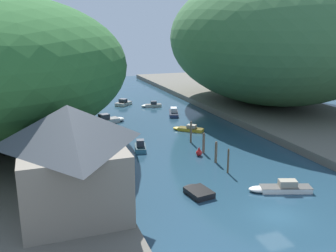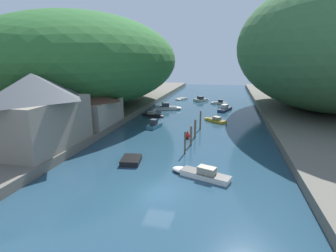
{
  "view_description": "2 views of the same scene",
  "coord_description": "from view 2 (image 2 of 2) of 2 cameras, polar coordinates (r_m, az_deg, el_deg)",
  "views": [
    {
      "loc": [
        -18.46,
        -23.93,
        15.47
      ],
      "look_at": [
        -2.96,
        19.06,
        3.35
      ],
      "focal_mm": 40.0,
      "sensor_mm": 36.0,
      "label": 1
    },
    {
      "loc": [
        5.31,
        -19.58,
        11.21
      ],
      "look_at": [
        -2.69,
        15.45,
        1.82
      ],
      "focal_mm": 28.0,
      "sensor_mm": 36.0,
      "label": 2
    }
  ],
  "objects": [
    {
      "name": "boat_near_quay",
      "position": [
        58.48,
        0.16,
        4.06
      ],
      "size": [
        6.1,
        3.03,
        1.54
      ],
      "rotation": [
        0.0,
        0.0,
        4.93
      ],
      "color": "white",
      "rests_on": "water_surface"
    },
    {
      "name": "boathouse_shed",
      "position": [
        42.9,
        -15.95,
        3.75
      ],
      "size": [
        6.89,
        9.7,
        4.85
      ],
      "color": "gray",
      "rests_on": "left_bank"
    },
    {
      "name": "boat_red_skiff",
      "position": [
        70.82,
        7.4,
        5.75
      ],
      "size": [
        4.47,
        4.46,
        1.33
      ],
      "rotation": [
        0.0,
        0.0,
        5.49
      ],
      "color": "silver",
      "rests_on": "water_surface"
    },
    {
      "name": "right_bank",
      "position": [
        53.74,
        31.83,
        0.93
      ],
      "size": [
        22.0,
        120.0,
        1.03
      ],
      "color": "#666056",
      "rests_on": "ground"
    },
    {
      "name": "boat_yellow_tender",
      "position": [
        73.03,
        2.81,
        5.95
      ],
      "size": [
        3.41,
        4.33,
        0.4
      ],
      "rotation": [
        0.0,
        0.0,
        2.73
      ],
      "color": "white",
      "rests_on": "water_surface"
    },
    {
      "name": "mooring_post_farthest",
      "position": [
        42.44,
        7.07,
        1.32
      ],
      "size": [
        0.27,
        0.27,
        3.01
      ],
      "color": "brown",
      "rests_on": "water_surface"
    },
    {
      "name": "left_bank",
      "position": [
        58.12,
        -16.65,
        3.42
      ],
      "size": [
        22.0,
        120.0,
        1.03
      ],
      "color": "#666056",
      "rests_on": "ground"
    },
    {
      "name": "hillside_right",
      "position": [
        61.0,
        31.99,
        14.5
      ],
      "size": [
        35.19,
        49.26,
        24.59
      ],
      "color": "#3D6B3D",
      "rests_on": "right_bank"
    },
    {
      "name": "boat_far_right_bank",
      "position": [
        43.5,
        -2.81,
        0.28
      ],
      "size": [
        2.2,
        4.07,
        1.45
      ],
      "rotation": [
        0.0,
        0.0,
        6.05
      ],
      "color": "teal",
      "rests_on": "water_surface"
    },
    {
      "name": "channel_buoy_near",
      "position": [
        37.61,
        4.26,
        -2.03
      ],
      "size": [
        0.77,
        0.77,
        1.15
      ],
      "color": "red",
      "rests_on": "water_surface"
    },
    {
      "name": "boat_far_upstream",
      "position": [
        48.15,
        10.07,
        1.33
      ],
      "size": [
        4.53,
        4.2,
        1.0
      ],
      "rotation": [
        0.0,
        0.0,
        0.85
      ],
      "color": "gold",
      "rests_on": "water_surface"
    },
    {
      "name": "boat_cabin_cruiser",
      "position": [
        29.69,
        -7.86,
        -7.11
      ],
      "size": [
        2.43,
        3.56,
        0.57
      ],
      "rotation": [
        0.0,
        0.0,
        0.15
      ],
      "color": "black",
      "rests_on": "water_surface"
    },
    {
      "name": "boat_navy_launch",
      "position": [
        59.05,
        12.47,
        3.77
      ],
      "size": [
        3.5,
        6.5,
        1.42
      ],
      "rotation": [
        0.0,
        0.0,
        5.95
      ],
      "color": "navy",
      "rests_on": "water_surface"
    },
    {
      "name": "mooring_post_middle",
      "position": [
        34.57,
        5.03,
        -2.06
      ],
      "size": [
        0.31,
        0.31,
        2.6
      ],
      "color": "brown",
      "rests_on": "water_surface"
    },
    {
      "name": "boat_white_cruiser",
      "position": [
        66.6,
        10.92,
        5.01
      ],
      "size": [
        4.14,
        1.6,
        1.18
      ],
      "rotation": [
        0.0,
        0.0,
        1.45
      ],
      "color": "silver",
      "rests_on": "water_surface"
    },
    {
      "name": "boat_open_rowboat",
      "position": [
        25.96,
        6.9,
        -10.18
      ],
      "size": [
        6.17,
        3.28,
        1.18
      ],
      "rotation": [
        0.0,
        0.0,
        1.24
      ],
      "color": "silver",
      "rests_on": "water_surface"
    },
    {
      "name": "mooring_post_second",
      "position": [
        31.38,
        3.71,
        -3.61
      ],
      "size": [
        0.21,
        0.21,
        2.79
      ],
      "color": "brown",
      "rests_on": "water_surface"
    },
    {
      "name": "hillside_left",
      "position": [
        59.89,
        -17.1,
        13.4
      ],
      "size": [
        36.7,
        51.38,
        19.07
      ],
      "color": "#2D662D",
      "rests_on": "left_bank"
    },
    {
      "name": "person_on_quay",
      "position": [
        30.51,
        -24.19,
        -4.25
      ],
      "size": [
        0.34,
        0.43,
        1.69
      ],
      "rotation": [
        0.0,
        0.0,
        1.93
      ],
      "color": "#282D3D",
      "rests_on": "left_bank"
    },
    {
      "name": "boat_mid_channel",
      "position": [
        51.62,
        -3.12,
        2.42
      ],
      "size": [
        4.65,
        2.12,
        0.95
      ],
      "rotation": [
        0.0,
        0.0,
        4.53
      ],
      "color": "black",
      "rests_on": "water_surface"
    },
    {
      "name": "mooring_post_fourth",
      "position": [
        37.98,
        5.93,
        -0.49
      ],
      "size": [
        0.31,
        0.31,
        2.67
      ],
      "color": "brown",
      "rests_on": "water_surface"
    },
    {
      "name": "waterfront_building",
      "position": [
        33.81,
        -26.92,
        3.22
      ],
      "size": [
        8.48,
        12.13,
        8.51
      ],
      "color": "gray",
      "rests_on": "left_bank"
    },
    {
      "name": "water_surface",
      "position": [
        51.11,
        6.59,
        1.87
      ],
      "size": [
        130.0,
        130.0,
        0.0
      ],
      "primitive_type": "plane",
      "color": "#234256",
      "rests_on": "ground"
    }
  ]
}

